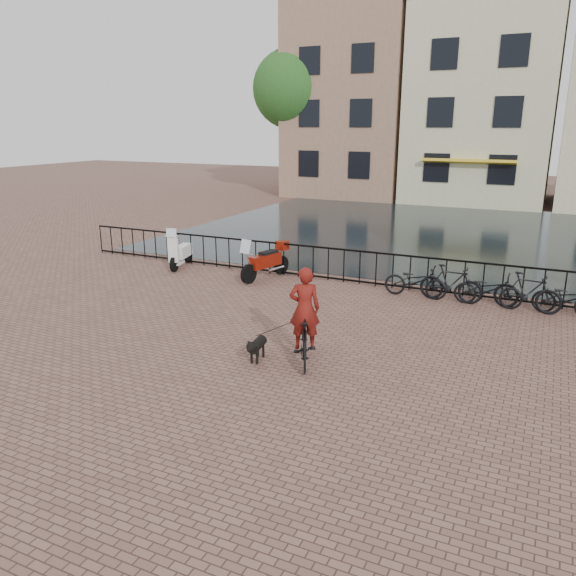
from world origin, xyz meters
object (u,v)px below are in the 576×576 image
at_px(dog, 257,348).
at_px(motorcycle, 265,257).
at_px(scooter, 181,246).
at_px(cyclist, 304,322).

bearing_deg(dog, motorcycle, 108.30).
xyz_separation_m(dog, motorcycle, (-2.72, 5.60, 0.42)).
height_order(motorcycle, scooter, scooter).
bearing_deg(scooter, dog, -57.36).
bearing_deg(motorcycle, scooter, -166.53).
distance_m(motorcycle, scooter, 3.22).
bearing_deg(scooter, motorcycle, -15.43).
distance_m(cyclist, dog, 1.13).
bearing_deg(dog, cyclist, 8.67).
height_order(dog, motorcycle, motorcycle).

